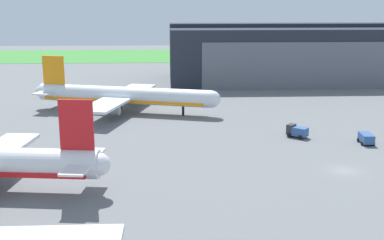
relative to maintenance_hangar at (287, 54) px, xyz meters
The scene contains 6 objects.
ground_plane 88.73m from the maintenance_hangar, 97.42° to the right, with size 440.00×440.00×0.00m, color slate.
grass_field_strip 78.73m from the maintenance_hangar, 98.38° to the left, with size 440.00×56.00×0.08m, color #3F8739.
maintenance_hangar is the anchor object (origin of this frame).
airliner_far_right 66.33m from the maintenance_hangar, 137.61° to the right, with size 43.74×34.56×12.83m.
stair_truck 69.86m from the maintenance_hangar, 101.52° to the right, with size 4.16×4.00×2.37m.
pushback_tractor 73.50m from the maintenance_hangar, 91.81° to the right, with size 2.67×4.07×1.89m.
Camera 1 is at (-27.17, -71.44, 25.72)m, focal length 46.47 mm.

